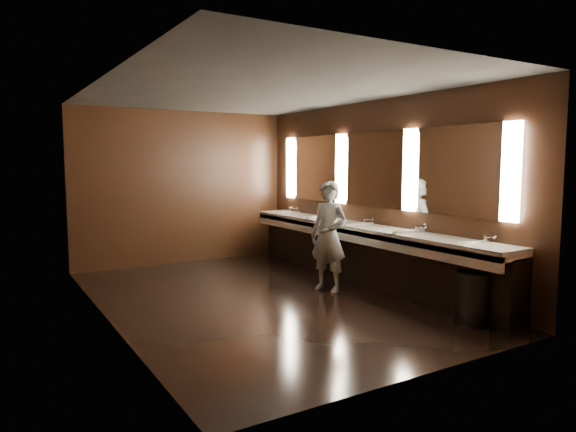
{
  "coord_description": "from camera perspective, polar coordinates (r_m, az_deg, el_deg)",
  "views": [
    {
      "loc": [
        -3.24,
        -6.09,
        1.86
      ],
      "look_at": [
        0.45,
        0.0,
        1.11
      ],
      "focal_mm": 32.0,
      "sensor_mm": 36.0,
      "label": 1
    }
  ],
  "objects": [
    {
      "name": "person",
      "position": [
        7.43,
        4.56,
        -2.26
      ],
      "size": [
        0.57,
        0.68,
        1.59
      ],
      "primitive_type": "imported",
      "rotation": [
        0.0,
        0.0,
        -1.19
      ],
      "color": "#8AA5CE",
      "rests_on": "floor"
    },
    {
      "name": "wall_back",
      "position": [
        9.66,
        -11.61,
        3.14
      ],
      "size": [
        4.0,
        0.02,
        2.8
      ],
      "primitive_type": "cube",
      "color": "black",
      "rests_on": "floor"
    },
    {
      "name": "sink_counter",
      "position": [
        8.02,
        8.25,
        -3.87
      ],
      "size": [
        0.55,
        5.4,
        1.01
      ],
      "color": "black",
      "rests_on": "floor"
    },
    {
      "name": "floor",
      "position": [
        7.14,
        -3.14,
        -9.11
      ],
      "size": [
        6.0,
        6.0,
        0.0
      ],
      "primitive_type": "plane",
      "color": "black",
      "rests_on": "ground"
    },
    {
      "name": "ceiling",
      "position": [
        6.96,
        -3.27,
        13.75
      ],
      "size": [
        4.0,
        6.0,
        0.02
      ],
      "primitive_type": "cube",
      "color": "#2D2D2B",
      "rests_on": "wall_back"
    },
    {
      "name": "wall_left",
      "position": [
        6.23,
        -19.67,
        1.41
      ],
      "size": [
        0.02,
        6.0,
        2.8
      ],
      "primitive_type": "cube",
      "color": "black",
      "rests_on": "floor"
    },
    {
      "name": "trash_bin",
      "position": [
        6.34,
        19.89,
        -8.57
      ],
      "size": [
        0.43,
        0.43,
        0.61
      ],
      "primitive_type": "cylinder",
      "rotation": [
        0.0,
        0.0,
        -0.1
      ],
      "color": "black",
      "rests_on": "floor"
    },
    {
      "name": "wall_front",
      "position": [
        4.5,
        15.07,
        -0.08
      ],
      "size": [
        4.0,
        0.02,
        2.8
      ],
      "primitive_type": "cube",
      "color": "black",
      "rests_on": "floor"
    },
    {
      "name": "mirror_band",
      "position": [
        8.02,
        9.42,
        5.13
      ],
      "size": [
        0.06,
        5.03,
        1.15
      ],
      "color": "#FCE9CC",
      "rests_on": "wall_right"
    },
    {
      "name": "wall_right",
      "position": [
        8.05,
        9.48,
        2.64
      ],
      "size": [
        0.02,
        6.0,
        2.8
      ],
      "primitive_type": "cube",
      "color": "black",
      "rests_on": "floor"
    }
  ]
}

